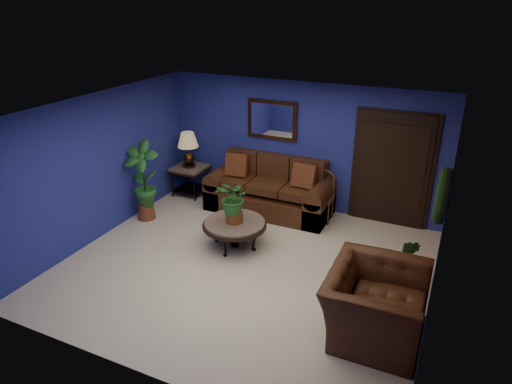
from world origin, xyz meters
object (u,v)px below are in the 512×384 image
at_px(table_lamp, 188,146).
at_px(end_table, 190,173).
at_px(armchair, 375,304).
at_px(sofa, 271,193).
at_px(coffee_table, 235,225).
at_px(side_chair, 323,192).

bearing_deg(table_lamp, end_table, 0.00).
bearing_deg(armchair, sofa, 42.49).
bearing_deg(table_lamp, coffee_table, -39.90).
height_order(end_table, side_chair, side_chair).
height_order(coffee_table, armchair, armchair).
distance_m(side_chair, armchair, 3.22).
xyz_separation_m(table_lamp, armchair, (4.45, -2.76, -0.66)).
bearing_deg(coffee_table, end_table, 140.10).
xyz_separation_m(coffee_table, table_lamp, (-1.87, 1.56, 0.68)).
bearing_deg(end_table, armchair, -31.79).
distance_m(table_lamp, side_chair, 2.96).
relative_size(coffee_table, table_lamp, 1.51).
xyz_separation_m(table_lamp, side_chair, (2.90, 0.07, -0.55)).
relative_size(coffee_table, armchair, 0.81).
xyz_separation_m(side_chair, armchair, (1.55, -2.83, -0.11)).
height_order(sofa, coffee_table, sofa).
relative_size(sofa, table_lamp, 3.38).
relative_size(end_table, side_chair, 0.72).
bearing_deg(coffee_table, side_chair, 57.68).
height_order(end_table, armchair, armchair).
bearing_deg(sofa, armchair, -47.18).
distance_m(sofa, armchair, 3.82).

